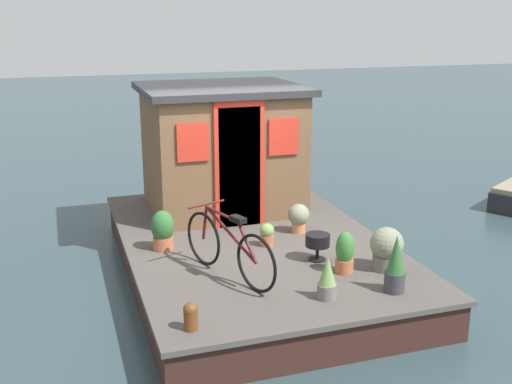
% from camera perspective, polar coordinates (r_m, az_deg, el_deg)
% --- Properties ---
extents(ground_plane, '(60.00, 60.00, 0.00)m').
position_cam_1_polar(ground_plane, '(8.58, -0.42, -7.36)').
color(ground_plane, '#2D4247').
extents(houseboat_deck, '(5.17, 3.35, 0.50)m').
position_cam_1_polar(houseboat_deck, '(8.48, -0.43, -5.81)').
color(houseboat_deck, '#4C4742').
rests_on(houseboat_deck, ground_plane).
extents(houseboat_cabin, '(2.06, 2.37, 1.89)m').
position_cam_1_polar(houseboat_cabin, '(9.49, -3.17, 4.14)').
color(houseboat_cabin, brown).
rests_on(houseboat_cabin, houseboat_deck).
extents(bicycle, '(1.55, 0.71, 0.79)m').
position_cam_1_polar(bicycle, '(7.05, -2.55, -5.09)').
color(bicycle, black).
rests_on(bicycle, houseboat_deck).
extents(potted_plant_thyme, '(0.30, 0.30, 0.40)m').
position_cam_1_polar(potted_plant_thyme, '(8.56, 3.95, -2.28)').
color(potted_plant_thyme, '#C6754C').
rests_on(potted_plant_thyme, houseboat_deck).
extents(potted_plant_mint, '(0.30, 0.30, 0.52)m').
position_cam_1_polar(potted_plant_mint, '(8.00, -8.58, -3.50)').
color(potted_plant_mint, '#B2603D').
rests_on(potted_plant_mint, houseboat_deck).
extents(potted_plant_rosemary, '(0.22, 0.22, 0.50)m').
position_cam_1_polar(potted_plant_rosemary, '(7.29, 8.17, -5.61)').
color(potted_plant_rosemary, '#B2603D').
rests_on(potted_plant_rosemary, houseboat_deck).
extents(potted_plant_succulent, '(0.39, 0.39, 0.52)m').
position_cam_1_polar(potted_plant_succulent, '(7.45, 11.93, -5.06)').
color(potted_plant_succulent, slate).
rests_on(potted_plant_succulent, houseboat_deck).
extents(potted_plant_sage, '(0.23, 0.23, 0.65)m').
position_cam_1_polar(potted_plant_sage, '(6.88, 12.72, -6.57)').
color(potted_plant_sage, '#38383D').
rests_on(potted_plant_sage, houseboat_deck).
extents(potted_plant_lavender, '(0.19, 0.19, 0.30)m').
position_cam_1_polar(potted_plant_lavender, '(8.07, 1.01, -3.95)').
color(potted_plant_lavender, '#B2603D').
rests_on(potted_plant_lavender, houseboat_deck).
extents(potted_plant_ivy, '(0.21, 0.21, 0.48)m').
position_cam_1_polar(potted_plant_ivy, '(6.63, 6.57, -7.92)').
color(potted_plant_ivy, slate).
rests_on(potted_plant_ivy, houseboat_deck).
extents(charcoal_grill, '(0.30, 0.30, 0.34)m').
position_cam_1_polar(charcoal_grill, '(7.61, 5.69, -4.56)').
color(charcoal_grill, black).
rests_on(charcoal_grill, houseboat_deck).
extents(mooring_bollard, '(0.14, 0.14, 0.28)m').
position_cam_1_polar(mooring_bollard, '(6.04, -6.04, -11.23)').
color(mooring_bollard, brown).
rests_on(mooring_bollard, houseboat_deck).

